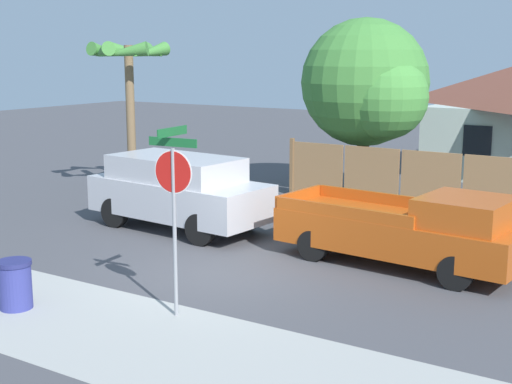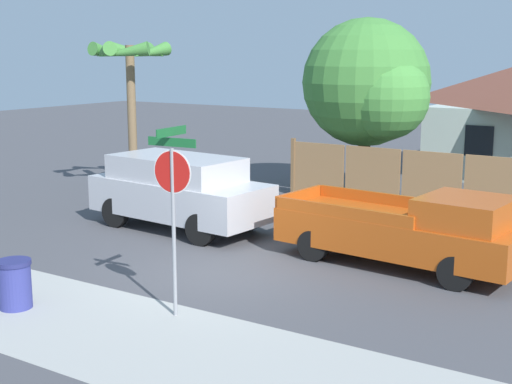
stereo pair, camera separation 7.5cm
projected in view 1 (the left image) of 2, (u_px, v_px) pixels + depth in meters
The scene contains 9 objects.
ground_plane at pixel (218, 273), 15.15m from camera, with size 80.00×80.00×0.00m, color #47474C.
sidewalk_strip at pixel (96, 326), 12.17m from camera, with size 36.00×3.20×0.01m.
wooden_fence at pixel (462, 185), 20.32m from camera, with size 11.27×0.12×1.88m.
oak_tree at pixel (369, 86), 22.73m from camera, with size 4.31×4.11×5.72m.
palm_tree at pixel (129, 65), 22.51m from camera, with size 2.46×2.66×4.94m.
red_suv at pixel (179, 190), 18.75m from camera, with size 5.10×2.46×1.94m.
orange_pickup at pixel (409, 230), 15.42m from camera, with size 5.52×2.40×1.70m.
stop_sign at pixel (174, 189), 12.25m from camera, with size 0.96×0.87×3.36m.
trash_bin at pixel (15, 284), 12.96m from camera, with size 0.63×0.63×0.90m.
Camera 1 is at (8.48, -11.84, 4.60)m, focal length 50.00 mm.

